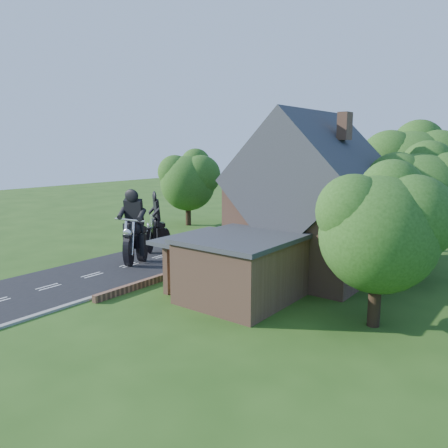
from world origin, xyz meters
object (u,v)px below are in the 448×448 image
Objects in this scene: house at (311,206)px; motorcycle_lead at (135,253)px; annex at (239,267)px; garden_wall at (223,257)px; motorcycle_follow at (158,244)px.

house reaches higher than motorcycle_lead.
house reaches higher than annex.
house is at bearing 9.17° from garden_wall.
garden_wall is 5.52m from motorcycle_follow.
annex is at bearing -46.16° from garden_wall.
motorcycle_lead reaches higher than motorcycle_follow.
garden_wall is 2.15× the size of house.
garden_wall is at bearing 133.84° from annex.
annex is 9.86m from motorcycle_lead.
motorcycle_follow is (-10.91, 4.52, -1.06)m from annex.
motorcycle_lead reaches higher than garden_wall.
motorcycle_lead is (-9.73, 1.25, -0.99)m from annex.
garden_wall is 8.19m from annex.
motorcycle_lead is at bearing 172.65° from annex.
house reaches higher than garden_wall.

